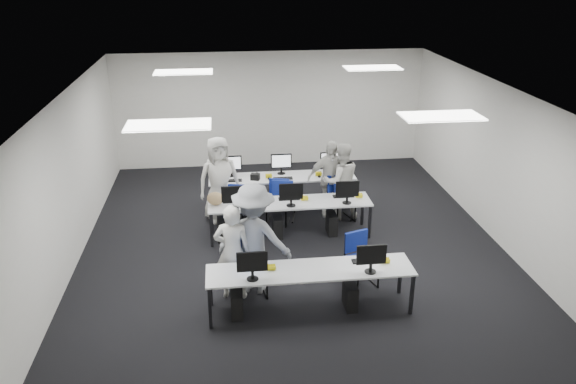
{
  "coord_description": "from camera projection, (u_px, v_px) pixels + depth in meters",
  "views": [
    {
      "loc": [
        -1.22,
        -9.81,
        5.16
      ],
      "look_at": [
        -0.05,
        0.07,
        1.0
      ],
      "focal_mm": 35.0,
      "sensor_mm": 36.0,
      "label": 1
    }
  ],
  "objects": [
    {
      "name": "chair_4",
      "position": [
        341.0,
        206.0,
        11.88
      ],
      "size": [
        0.6,
        0.63,
        0.95
      ],
      "rotation": [
        0.0,
        0.0,
        0.31
      ],
      "color": "navy",
      "rests_on": "ground"
    },
    {
      "name": "chair_0",
      "position": [
        250.0,
        277.0,
        9.23
      ],
      "size": [
        0.57,
        0.6,
        0.96
      ],
      "rotation": [
        0.0,
        0.0,
        0.21
      ],
      "color": "navy",
      "rests_on": "ground"
    },
    {
      "name": "chair_1",
      "position": [
        361.0,
        269.0,
        9.5
      ],
      "size": [
        0.58,
        0.61,
        0.92
      ],
      "rotation": [
        0.0,
        0.0,
        0.33
      ],
      "color": "navy",
      "rests_on": "ground"
    },
    {
      "name": "dslr_camera",
      "position": [
        255.0,
        177.0,
        8.87
      ],
      "size": [
        0.19,
        0.21,
        0.1
      ],
      "primitive_type": "cube",
      "rotation": [
        0.0,
        0.0,
        2.84
      ],
      "color": "black",
      "rests_on": "photographer"
    },
    {
      "name": "student_3",
      "position": [
        330.0,
        179.0,
        11.89
      ],
      "size": [
        1.0,
        0.46,
        1.67
      ],
      "primitive_type": "imported",
      "rotation": [
        0.0,
        0.0,
        0.06
      ],
      "color": "beige",
      "rests_on": "ground"
    },
    {
      "name": "student_0",
      "position": [
        233.0,
        252.0,
        8.96
      ],
      "size": [
        0.65,
        0.48,
        1.64
      ],
      "primitive_type": "imported",
      "rotation": [
        0.0,
        0.0,
        2.98
      ],
      "color": "beige",
      "rests_on": "ground"
    },
    {
      "name": "photographer",
      "position": [
        254.0,
        239.0,
        9.1
      ],
      "size": [
        1.38,
        1.04,
        1.9
      ],
      "primitive_type": "imported",
      "rotation": [
        0.0,
        0.0,
        2.84
      ],
      "color": "gray",
      "rests_on": "ground"
    },
    {
      "name": "equipment_back",
      "position": [
        291.0,
        191.0,
        12.48
      ],
      "size": [
        2.91,
        0.41,
        1.19
      ],
      "color": "white",
      "rests_on": "desk_back"
    },
    {
      "name": "desk_back",
      "position": [
        282.0,
        179.0,
        12.32
      ],
      "size": [
        3.2,
        0.7,
        0.73
      ],
      "color": "#B4B6B9",
      "rests_on": "ground"
    },
    {
      "name": "handbag",
      "position": [
        215.0,
        199.0,
        10.83
      ],
      "size": [
        0.36,
        0.26,
        0.27
      ],
      "primitive_type": "ellipsoid",
      "rotation": [
        0.0,
        0.0,
        -0.18
      ],
      "color": "#967E4D",
      "rests_on": "desk_mid"
    },
    {
      "name": "chair_2",
      "position": [
        237.0,
        215.0,
        11.54
      ],
      "size": [
        0.55,
        0.57,
        0.87
      ],
      "rotation": [
        0.0,
        0.0,
        -0.32
      ],
      "color": "navy",
      "rests_on": "ground"
    },
    {
      "name": "chair_5",
      "position": [
        241.0,
        208.0,
        11.84
      ],
      "size": [
        0.54,
        0.57,
        0.89
      ],
      "rotation": [
        0.0,
        0.0,
        -0.25
      ],
      "color": "navy",
      "rests_on": "ground"
    },
    {
      "name": "desk_front",
      "position": [
        310.0,
        272.0,
        8.65
      ],
      "size": [
        3.2,
        0.7,
        0.73
      ],
      "color": "#B4B6B9",
      "rests_on": "ground"
    },
    {
      "name": "student_1",
      "position": [
        341.0,
        181.0,
        11.77
      ],
      "size": [
        0.87,
        0.71,
        1.66
      ],
      "primitive_type": "imported",
      "rotation": [
        0.0,
        0.0,
        3.24
      ],
      "color": "beige",
      "rests_on": "ground"
    },
    {
      "name": "chair_6",
      "position": [
        284.0,
        205.0,
        11.93
      ],
      "size": [
        0.56,
        0.59,
        0.94
      ],
      "rotation": [
        0.0,
        0.0,
        -0.22
      ],
      "color": "navy",
      "rests_on": "ground"
    },
    {
      "name": "student_2",
      "position": [
        219.0,
        179.0,
        11.65
      ],
      "size": [
        1.02,
        0.81,
        1.82
      ],
      "primitive_type": "imported",
      "rotation": [
        0.0,
        0.0,
        0.29
      ],
      "color": "beige",
      "rests_on": "ground"
    },
    {
      "name": "chair_7",
      "position": [
        343.0,
        206.0,
        12.0
      ],
      "size": [
        0.52,
        0.54,
        0.83
      ],
      "rotation": [
        0.0,
        0.0,
        -0.3
      ],
      "color": "navy",
      "rests_on": "ground"
    },
    {
      "name": "desk_mid",
      "position": [
        290.0,
        204.0,
        11.03
      ],
      "size": [
        3.2,
        0.7,
        0.73
      ],
      "color": "#B4B6B9",
      "rests_on": "ground"
    },
    {
      "name": "room",
      "position": [
        291.0,
        169.0,
        10.53
      ],
      "size": [
        9.0,
        9.02,
        3.0
      ],
      "color": "black",
      "rests_on": "ground"
    },
    {
      "name": "ceiling_panels",
      "position": [
        291.0,
        90.0,
        9.96
      ],
      "size": [
        5.2,
        4.6,
        0.02
      ],
      "color": "white",
      "rests_on": "room"
    },
    {
      "name": "chair_3",
      "position": [
        278.0,
        210.0,
        11.75
      ],
      "size": [
        0.55,
        0.58,
        0.91
      ],
      "rotation": [
        0.0,
        0.0,
        -0.26
      ],
      "color": "navy",
      "rests_on": "ground"
    },
    {
      "name": "equipment_mid",
      "position": [
        280.0,
        220.0,
        11.12
      ],
      "size": [
        2.91,
        0.41,
        1.19
      ],
      "color": "white",
      "rests_on": "desk_mid"
    },
    {
      "name": "equipment_front",
      "position": [
        298.0,
        291.0,
        8.74
      ],
      "size": [
        2.51,
        0.41,
        1.19
      ],
      "color": "#0C34A1",
      "rests_on": "desk_front"
    }
  ]
}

